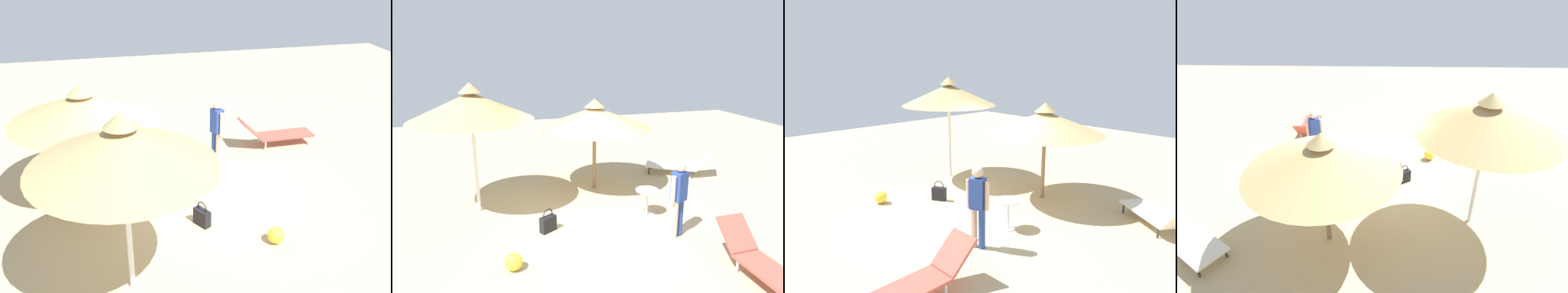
% 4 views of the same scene
% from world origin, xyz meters
% --- Properties ---
extents(ground, '(24.00, 24.00, 0.10)m').
position_xyz_m(ground, '(0.00, 0.00, -0.05)').
color(ground, tan).
extents(parasol_umbrella_back, '(2.92, 2.92, 2.45)m').
position_xyz_m(parasol_umbrella_back, '(0.61, 1.75, 1.97)').
color(parasol_umbrella_back, olive).
rests_on(parasol_umbrella_back, ground).
extents(parasol_umbrella_far_left, '(2.73, 2.73, 2.99)m').
position_xyz_m(parasol_umbrella_far_left, '(-2.42, 1.15, 2.48)').
color(parasol_umbrella_far_left, white).
rests_on(parasol_umbrella_far_left, ground).
extents(lounge_chair_far_right, '(1.96, 1.59, 0.78)m').
position_xyz_m(lounge_chair_far_right, '(3.43, 2.06, 0.33)').
color(lounge_chair_far_right, silver).
rests_on(lounge_chair_far_right, ground).
extents(lounge_chair_near_right, '(0.59, 1.99, 0.78)m').
position_xyz_m(lounge_chair_near_right, '(2.00, -2.97, 0.34)').
color(lounge_chair_near_right, '#CC4C3F').
rests_on(lounge_chair_near_right, ground).
extents(person_standing_front, '(0.43, 0.31, 1.60)m').
position_xyz_m(person_standing_front, '(1.41, -1.25, 0.90)').
color(person_standing_front, navy).
rests_on(person_standing_front, ground).
extents(handbag, '(0.38, 0.31, 0.51)m').
position_xyz_m(handbag, '(-1.05, -0.31, 0.18)').
color(handbag, black).
rests_on(handbag, ground).
extents(side_table_round, '(0.52, 0.52, 0.63)m').
position_xyz_m(side_table_round, '(1.23, -0.22, 0.43)').
color(side_table_round, silver).
rests_on(side_table_round, ground).
extents(beach_ball, '(0.31, 0.31, 0.31)m').
position_xyz_m(beach_ball, '(-1.87, -1.49, 0.15)').
color(beach_ball, yellow).
rests_on(beach_ball, ground).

